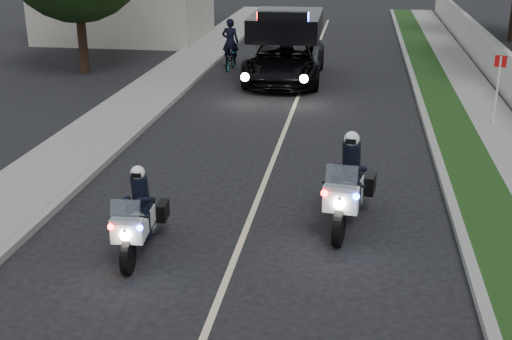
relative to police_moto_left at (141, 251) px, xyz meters
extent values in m
cube|color=gray|center=(5.84, 7.00, 0.07)|extent=(0.20, 60.00, 0.15)
cube|color=#193814|center=(6.54, 7.00, 0.08)|extent=(1.20, 60.00, 0.16)
cube|color=gray|center=(7.84, 7.00, 0.08)|extent=(1.40, 60.00, 0.16)
cube|color=gray|center=(-2.36, 7.00, 0.07)|extent=(0.20, 60.00, 0.15)
cube|color=gray|center=(-3.46, 7.00, 0.08)|extent=(2.00, 60.00, 0.16)
cube|color=#BFB78C|center=(1.74, 7.00, 0.00)|extent=(0.12, 50.00, 0.01)
imported|color=black|center=(0.99, 14.53, 0.00)|extent=(2.88, 6.03, 2.91)
imported|color=black|center=(-1.45, 16.20, 0.00)|extent=(0.58, 1.54, 0.80)
imported|color=black|center=(-1.45, 16.20, 0.00)|extent=(0.70, 0.48, 1.87)
camera|label=1|loc=(3.73, -10.33, 5.58)|focal=46.36mm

